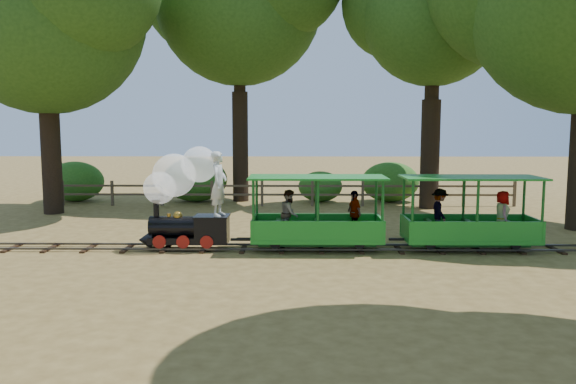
{
  "coord_description": "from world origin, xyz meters",
  "views": [
    {
      "loc": [
        0.36,
        -14.14,
        3.16
      ],
      "look_at": [
        0.14,
        0.5,
        1.44
      ],
      "focal_mm": 35.0,
      "sensor_mm": 36.0,
      "label": 1
    }
  ],
  "objects_px": {
    "fence": "(287,191)",
    "locomotive": "(184,190)",
    "carriage_front": "(317,220)",
    "carriage_rear": "(467,220)"
  },
  "relations": [
    {
      "from": "carriage_front",
      "to": "fence",
      "type": "bearing_deg",
      "value": 96.3
    },
    {
      "from": "locomotive",
      "to": "carriage_front",
      "type": "height_order",
      "value": "locomotive"
    },
    {
      "from": "carriage_rear",
      "to": "fence",
      "type": "bearing_deg",
      "value": 120.75
    },
    {
      "from": "fence",
      "to": "locomotive",
      "type": "bearing_deg",
      "value": -107.59
    },
    {
      "from": "carriage_rear",
      "to": "fence",
      "type": "height_order",
      "value": "carriage_rear"
    },
    {
      "from": "carriage_front",
      "to": "fence",
      "type": "height_order",
      "value": "carriage_front"
    },
    {
      "from": "locomotive",
      "to": "carriage_rear",
      "type": "bearing_deg",
      "value": -0.11
    },
    {
      "from": "locomotive",
      "to": "carriage_rear",
      "type": "xyz_separation_m",
      "value": [
        7.25,
        -0.01,
        -0.75
      ]
    },
    {
      "from": "locomotive",
      "to": "carriage_front",
      "type": "distance_m",
      "value": 3.48
    },
    {
      "from": "locomotive",
      "to": "carriage_rear",
      "type": "distance_m",
      "value": 7.29
    }
  ]
}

